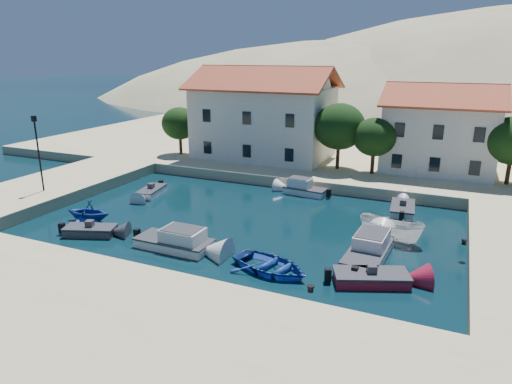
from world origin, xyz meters
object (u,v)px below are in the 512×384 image
at_px(lamppost, 38,146).
at_px(building_mid, 441,127).
at_px(cabin_cruiser_east, 368,251).
at_px(cabin_cruiser_south, 174,241).
at_px(rowboat_south, 270,271).
at_px(boat_east, 390,240).
at_px(building_left, 264,112).

bearing_deg(lamppost, building_mid, 35.45).
xyz_separation_m(lamppost, cabin_cruiser_east, (26.95, -0.12, -4.28)).
relative_size(cabin_cruiser_south, rowboat_south, 1.04).
bearing_deg(building_mid, rowboat_south, -106.29).
xyz_separation_m(lamppost, boat_east, (27.76, 3.45, -4.75)).
relative_size(cabin_cruiser_south, boat_east, 1.12).
height_order(building_left, rowboat_south, building_left).
height_order(building_left, cabin_cruiser_east, building_left).
xyz_separation_m(building_left, cabin_cruiser_east, (15.45, -20.12, -5.46)).
xyz_separation_m(cabin_cruiser_east, boat_east, (0.81, 3.57, -0.48)).
bearing_deg(lamppost, rowboat_south, -10.49).
height_order(cabin_cruiser_east, boat_east, cabin_cruiser_east).
bearing_deg(rowboat_south, building_left, 39.08).
bearing_deg(boat_east, lamppost, 112.14).
height_order(building_mid, cabin_cruiser_east, building_mid).
distance_m(building_mid, cabin_cruiser_east, 21.80).
height_order(lamppost, boat_east, lamppost).
height_order(lamppost, cabin_cruiser_east, lamppost).
xyz_separation_m(cabin_cruiser_south, cabin_cruiser_east, (11.68, 3.47, -0.00)).
relative_size(building_mid, cabin_cruiser_south, 2.09).
bearing_deg(boat_east, building_left, 59.54).
distance_m(rowboat_south, boat_east, 9.39).
distance_m(building_left, building_mid, 18.04).
distance_m(cabin_cruiser_south, boat_east, 14.34).
distance_m(cabin_cruiser_south, cabin_cruiser_east, 12.18).
bearing_deg(rowboat_south, cabin_cruiser_east, -35.00).
relative_size(building_left, boat_east, 3.27).
height_order(lamppost, rowboat_south, lamppost).
distance_m(building_mid, lamppost, 36.21).
xyz_separation_m(lamppost, rowboat_south, (22.16, -4.10, -4.75)).
bearing_deg(rowboat_south, boat_east, -21.31).
bearing_deg(building_left, lamppost, -119.90).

